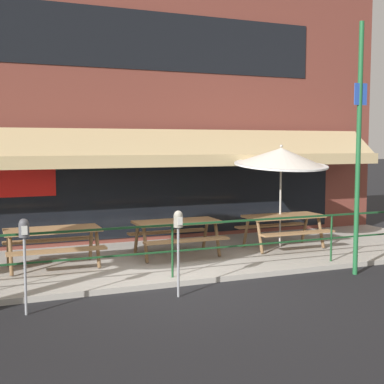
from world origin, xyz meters
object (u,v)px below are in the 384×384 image
at_px(parking_meter_far, 178,227).
at_px(picnic_table_left, 53,237).
at_px(parking_meter_near, 24,237).
at_px(street_sign_pole, 358,147).
at_px(patio_umbrella_right, 281,157).
at_px(picnic_table_right, 284,222).
at_px(picnic_table_centre, 177,228).

bearing_deg(parking_meter_far, picnic_table_left, 123.90).
bearing_deg(parking_meter_near, street_sign_pole, 1.24).
bearing_deg(parking_meter_near, patio_umbrella_right, 23.71).
height_order(picnic_table_right, street_sign_pole, street_sign_pole).
xyz_separation_m(picnic_table_centre, parking_meter_near, (-3.32, -2.53, 0.44)).
distance_m(patio_umbrella_right, parking_meter_near, 6.53).
bearing_deg(picnic_table_right, picnic_table_left, 179.74).
relative_size(picnic_table_centre, street_sign_pole, 0.38).
relative_size(patio_umbrella_right, parking_meter_far, 1.68).
bearing_deg(picnic_table_right, picnic_table_centre, 178.02).
bearing_deg(picnic_table_centre, parking_meter_far, -110.29).
bearing_deg(parking_meter_far, patio_umbrella_right, 36.33).
distance_m(picnic_table_centre, patio_umbrella_right, 2.97).
relative_size(patio_umbrella_right, parking_meter_near, 1.68).
bearing_deg(parking_meter_near, picnic_table_left, 73.39).
bearing_deg(patio_umbrella_right, picnic_table_right, -90.00).
bearing_deg(picnic_table_left, patio_umbrella_right, 1.42).
xyz_separation_m(picnic_table_right, parking_meter_far, (-3.52, -2.43, 0.44)).
xyz_separation_m(patio_umbrella_right, street_sign_pole, (0.16, -2.46, 0.25)).
distance_m(picnic_table_left, picnic_table_centre, 2.58).
relative_size(picnic_table_centre, patio_umbrella_right, 0.75).
xyz_separation_m(picnic_table_left, parking_meter_far, (1.65, -2.46, 0.44)).
bearing_deg(parking_meter_near, picnic_table_right, 22.46).
xyz_separation_m(picnic_table_centre, picnic_table_right, (2.58, -0.09, 0.00)).
relative_size(parking_meter_near, street_sign_pole, 0.30).
xyz_separation_m(parking_meter_far, street_sign_pole, (3.67, 0.12, 1.28)).
height_order(parking_meter_near, street_sign_pole, street_sign_pole).
height_order(picnic_table_left, parking_meter_near, parking_meter_near).
distance_m(picnic_table_centre, street_sign_pole, 4.03).
height_order(picnic_table_left, parking_meter_far, parking_meter_far).
distance_m(patio_umbrella_right, parking_meter_far, 4.48).
bearing_deg(picnic_table_centre, picnic_table_left, -178.55).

